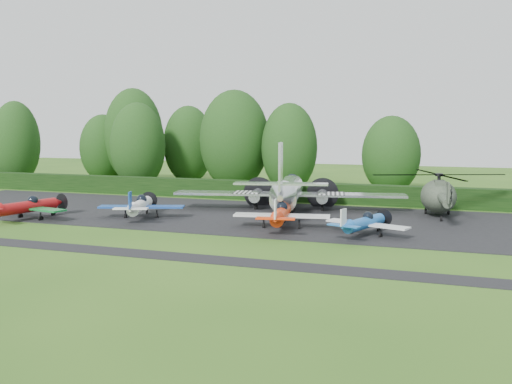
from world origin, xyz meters
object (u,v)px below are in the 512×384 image
(light_plane_red, at_px, (27,207))
(light_plane_orange, at_px, (281,214))
(light_plane_blue, at_px, (364,223))
(helicopter, at_px, (438,193))
(light_plane_white, at_px, (140,205))
(transport_plane, at_px, (287,192))

(light_plane_red, xyz_separation_m, light_plane_orange, (21.37, 2.83, 0.04))
(light_plane_blue, bearing_deg, light_plane_red, 165.46)
(helicopter, bearing_deg, light_plane_white, -150.66)
(light_plane_red, height_order, helicopter, helicopter)
(light_plane_white, xyz_separation_m, light_plane_blue, (19.11, -1.47, -0.17))
(transport_plane, bearing_deg, light_plane_red, -138.28)
(light_plane_white, height_order, helicopter, helicopter)
(transport_plane, relative_size, light_plane_white, 2.81)
(light_plane_red, bearing_deg, light_plane_white, 10.46)
(light_plane_orange, bearing_deg, light_plane_red, -161.91)
(light_plane_white, relative_size, helicopter, 0.56)
(light_plane_white, distance_m, helicopter, 25.79)
(light_plane_red, height_order, light_plane_blue, light_plane_red)
(light_plane_blue, bearing_deg, light_plane_orange, 154.94)
(light_plane_red, relative_size, light_plane_white, 0.99)
(light_plane_orange, bearing_deg, helicopter, 54.50)
(transport_plane, relative_size, light_plane_red, 2.85)
(helicopter, bearing_deg, transport_plane, -162.78)
(transport_plane, distance_m, light_plane_blue, 12.30)
(light_plane_orange, relative_size, light_plane_blue, 1.19)
(transport_plane, xyz_separation_m, light_plane_blue, (8.36, -8.97, -0.92))
(transport_plane, distance_m, helicopter, 13.27)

